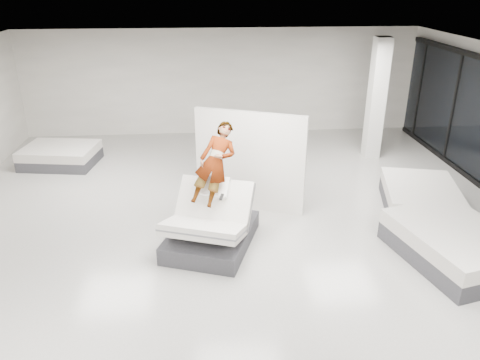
% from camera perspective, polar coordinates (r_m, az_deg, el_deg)
% --- Properties ---
extents(room, '(14.00, 14.04, 3.20)m').
position_cam_1_polar(room, '(7.94, -0.03, 1.47)').
color(room, '#ADAAA4').
rests_on(room, ground).
extents(hero_bed, '(1.92, 2.20, 1.24)m').
position_cam_1_polar(hero_bed, '(8.61, -3.58, -5.78)').
color(hero_bed, '#3A3A3F').
rests_on(hero_bed, floor).
extents(person, '(1.07, 1.66, 1.15)m').
position_cam_1_polar(person, '(8.52, -3.02, 0.14)').
color(person, slate).
rests_on(person, hero_bed).
extents(remote, '(0.09, 0.15, 0.08)m').
position_cam_1_polar(remote, '(8.24, -2.27, -2.09)').
color(remote, black).
rests_on(remote, person).
extents(divider_panel, '(2.21, 0.99, 2.13)m').
position_cam_1_polar(divider_panel, '(9.69, 1.17, 2.26)').
color(divider_panel, silver).
rests_on(divider_panel, floor).
extents(flat_bed_right_far, '(1.88, 2.24, 0.53)m').
position_cam_1_polar(flat_bed_right_far, '(10.68, 21.11, -1.98)').
color(flat_bed_right_far, '#3A3A3F').
rests_on(flat_bed_right_far, floor).
extents(flat_bed_right_near, '(2.09, 2.50, 0.60)m').
position_cam_1_polar(flat_bed_right_near, '(9.03, 24.73, -7.17)').
color(flat_bed_right_near, '#3A3A3F').
rests_on(flat_bed_right_near, floor).
extents(flat_bed_left_far, '(2.01, 1.63, 0.50)m').
position_cam_1_polar(flat_bed_left_far, '(13.22, -21.04, 2.82)').
color(flat_bed_left_far, '#3A3A3F').
rests_on(flat_bed_left_far, floor).
extents(column, '(0.40, 0.40, 3.20)m').
position_cam_1_polar(column, '(13.04, 16.30, 9.42)').
color(column, silver).
rests_on(column, floor).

